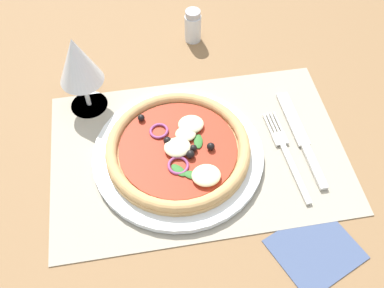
# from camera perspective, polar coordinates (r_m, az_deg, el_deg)

# --- Properties ---
(ground_plane) EXTENTS (1.90, 1.40, 0.02)m
(ground_plane) POSITION_cam_1_polar(r_m,az_deg,el_deg) (0.73, 0.77, -1.60)
(ground_plane) COLOR olive
(placemat) EXTENTS (0.47, 0.31, 0.00)m
(placemat) POSITION_cam_1_polar(r_m,az_deg,el_deg) (0.72, 0.78, -0.97)
(placemat) COLOR #A39984
(placemat) RESTS_ON ground_plane
(plate) EXTENTS (0.27, 0.27, 0.01)m
(plate) POSITION_cam_1_polar(r_m,az_deg,el_deg) (0.71, -1.78, -1.35)
(plate) COLOR white
(plate) RESTS_ON placemat
(pizza) EXTENTS (0.23, 0.23, 0.03)m
(pizza) POSITION_cam_1_polar(r_m,az_deg,el_deg) (0.69, -1.74, -0.59)
(pizza) COLOR tan
(pizza) RESTS_ON plate
(fork) EXTENTS (0.03, 0.18, 0.00)m
(fork) POSITION_cam_1_polar(r_m,az_deg,el_deg) (0.73, 11.85, -0.78)
(fork) COLOR silver
(fork) RESTS_ON placemat
(knife) EXTENTS (0.02, 0.20, 0.01)m
(knife) POSITION_cam_1_polar(r_m,az_deg,el_deg) (0.75, 13.79, 0.94)
(knife) COLOR silver
(knife) RESTS_ON placemat
(wine_glass) EXTENTS (0.07, 0.07, 0.15)m
(wine_glass) POSITION_cam_1_polar(r_m,az_deg,el_deg) (0.73, -14.47, 10.10)
(wine_glass) COLOR silver
(wine_glass) RESTS_ON ground_plane
(napkin) EXTENTS (0.14, 0.14, 0.00)m
(napkin) POSITION_cam_1_polar(r_m,az_deg,el_deg) (0.66, 15.55, -12.86)
(napkin) COLOR #425175
(napkin) RESTS_ON ground_plane
(pepper_shaker) EXTENTS (0.03, 0.03, 0.07)m
(pepper_shaker) POSITION_cam_1_polar(r_m,az_deg,el_deg) (0.89, 0.11, 14.90)
(pepper_shaker) COLOR silver
(pepper_shaker) RESTS_ON ground_plane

